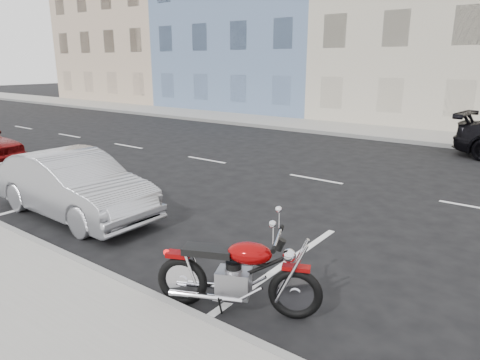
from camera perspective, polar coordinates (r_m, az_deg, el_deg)
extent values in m
plane|color=black|center=(11.26, 19.11, -1.50)|extent=(120.00, 120.00, 0.00)
cube|color=gray|center=(20.94, 13.69, 6.66)|extent=(80.00, 3.40, 0.15)
cube|color=gray|center=(9.34, -29.11, -5.57)|extent=(80.00, 0.12, 0.16)
cube|color=gray|center=(19.41, 11.66, 6.13)|extent=(80.00, 0.12, 0.16)
cube|color=#C2A88D|center=(39.61, -11.24, 19.34)|extent=(12.00, 12.00, 12.00)
cube|color=slate|center=(31.88, 4.45, 21.50)|extent=(12.00, 12.00, 13.00)
cube|color=beige|center=(27.27, 27.53, 19.35)|extent=(12.00, 12.00, 11.50)
torus|color=black|center=(5.54, 15.55, -15.43)|extent=(0.67, 0.38, 0.68)
torus|color=black|center=(5.63, -0.11, -14.27)|extent=(0.67, 0.38, 0.68)
cube|color=#7D0405|center=(5.37, 15.83, -12.15)|extent=(0.37, 0.26, 0.05)
cube|color=#7D0405|center=(5.46, -0.54, -10.78)|extent=(0.35, 0.27, 0.06)
cube|color=gray|center=(5.51, 7.17, -14.39)|extent=(0.52, 0.45, 0.35)
ellipsoid|color=#7D0405|center=(5.29, 9.55, -10.53)|extent=(0.66, 0.55, 0.28)
cube|color=black|center=(5.35, 3.67, -10.29)|extent=(0.68, 0.50, 0.09)
cylinder|color=silver|center=(5.20, 13.52, -8.43)|extent=(0.33, 0.67, 0.04)
sphere|color=silver|center=(5.29, 14.95, -10.63)|extent=(0.17, 0.17, 0.17)
cylinder|color=silver|center=(5.50, 3.32, -16.29)|extent=(0.92, 0.47, 0.08)
cylinder|color=silver|center=(5.74, 3.80, -14.82)|extent=(0.92, 0.47, 0.08)
cylinder|color=silver|center=(5.39, 15.24, -12.61)|extent=(0.38, 0.20, 0.81)
cylinder|color=black|center=(5.41, 9.65, -12.97)|extent=(0.77, 0.38, 0.50)
imported|color=#9B9DA2|center=(9.47, -21.28, -0.59)|extent=(4.09, 1.48, 1.34)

